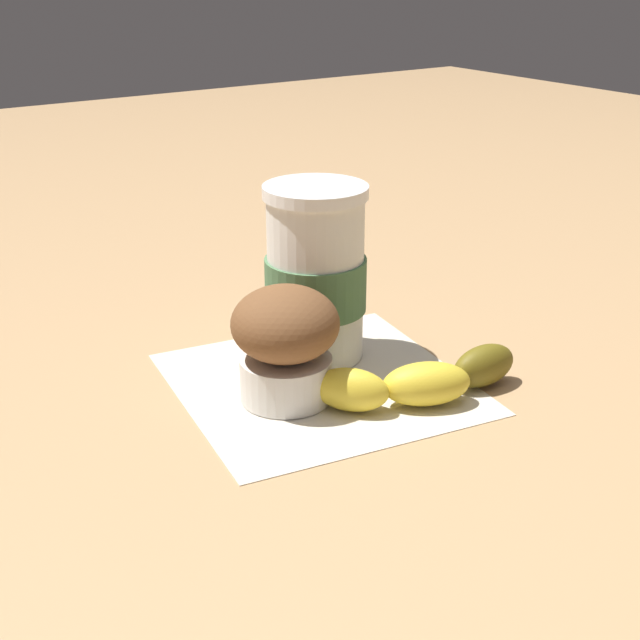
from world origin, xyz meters
name	(u,v)px	position (x,y,z in m)	size (l,w,h in m)	color
ground_plane	(320,384)	(0.00, 0.00, 0.00)	(3.00, 3.00, 0.00)	tan
paper_napkin	(320,383)	(0.00, 0.00, 0.00)	(0.23, 0.23, 0.00)	beige
coffee_cup	(316,275)	(-0.05, 0.03, 0.08)	(0.09, 0.09, 0.15)	white
muffin	(285,341)	(0.01, -0.04, 0.05)	(0.08, 0.08, 0.09)	white
banana	(422,380)	(0.07, 0.05, 0.02)	(0.09, 0.17, 0.03)	yellow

